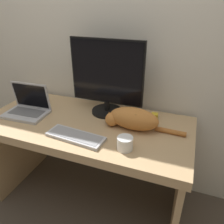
{
  "coord_description": "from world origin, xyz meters",
  "views": [
    {
      "loc": [
        0.63,
        -0.83,
        1.5
      ],
      "look_at": [
        0.21,
        0.31,
        0.87
      ],
      "focal_mm": 35.0,
      "sensor_mm": 36.0,
      "label": 1
    }
  ],
  "objects_px": {
    "monitor": "(107,78)",
    "laptop": "(27,108)",
    "cat": "(133,118)",
    "external_keyboard": "(76,136)",
    "coffee_mug": "(125,143)"
  },
  "relations": [
    {
      "from": "cat",
      "to": "laptop",
      "type": "bearing_deg",
      "value": -172.87
    },
    {
      "from": "external_keyboard",
      "to": "laptop",
      "type": "bearing_deg",
      "value": 166.88
    },
    {
      "from": "external_keyboard",
      "to": "cat",
      "type": "height_order",
      "value": "cat"
    },
    {
      "from": "laptop",
      "to": "coffee_mug",
      "type": "bearing_deg",
      "value": -13.66
    },
    {
      "from": "external_keyboard",
      "to": "monitor",
      "type": "bearing_deg",
      "value": 87.13
    },
    {
      "from": "external_keyboard",
      "to": "coffee_mug",
      "type": "distance_m",
      "value": 0.32
    },
    {
      "from": "monitor",
      "to": "coffee_mug",
      "type": "relative_size",
      "value": 5.85
    },
    {
      "from": "monitor",
      "to": "external_keyboard",
      "type": "xyz_separation_m",
      "value": [
        -0.05,
        -0.39,
        -0.26
      ]
    },
    {
      "from": "monitor",
      "to": "cat",
      "type": "relative_size",
      "value": 1.02
    },
    {
      "from": "monitor",
      "to": "laptop",
      "type": "bearing_deg",
      "value": -156.99
    },
    {
      "from": "monitor",
      "to": "laptop",
      "type": "relative_size",
      "value": 1.71
    },
    {
      "from": "laptop",
      "to": "cat",
      "type": "height_order",
      "value": "laptop"
    },
    {
      "from": "cat",
      "to": "coffee_mug",
      "type": "relative_size",
      "value": 5.75
    },
    {
      "from": "external_keyboard",
      "to": "cat",
      "type": "bearing_deg",
      "value": 43.29
    },
    {
      "from": "monitor",
      "to": "laptop",
      "type": "distance_m",
      "value": 0.63
    }
  ]
}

